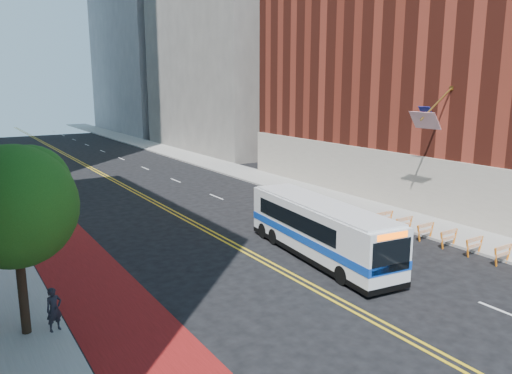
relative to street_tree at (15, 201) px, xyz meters
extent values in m
plane|color=black|center=(11.24, -6.04, -4.91)|extent=(160.00, 160.00, 0.00)
cube|color=gray|center=(23.24, 23.96, -4.84)|extent=(4.00, 140.00, 0.15)
cube|color=#5F0F0D|center=(3.14, 23.96, -4.91)|extent=(3.60, 140.00, 0.01)
cube|color=gold|center=(11.06, 23.96, -4.91)|extent=(0.14, 140.00, 0.01)
cube|color=gold|center=(11.42, 23.96, -4.91)|extent=(0.14, 140.00, 0.01)
cube|color=silver|center=(16.04, -8.04, -4.90)|extent=(0.14, 2.20, 0.01)
cube|color=silver|center=(16.04, -0.04, -4.90)|extent=(0.14, 2.20, 0.01)
cube|color=silver|center=(16.04, 7.96, -4.90)|extent=(0.14, 2.20, 0.01)
cube|color=silver|center=(16.04, 15.96, -4.90)|extent=(0.14, 2.20, 0.01)
cube|color=silver|center=(16.04, 23.96, -4.90)|extent=(0.14, 2.20, 0.01)
cube|color=silver|center=(16.04, 31.96, -4.90)|extent=(0.14, 2.20, 0.01)
cube|color=silver|center=(16.04, 39.96, -4.90)|extent=(0.14, 2.20, 0.01)
cube|color=silver|center=(16.04, 47.96, -4.90)|extent=(0.14, 2.20, 0.01)
cube|color=silver|center=(16.04, 55.96, -4.90)|extent=(0.14, 2.20, 0.01)
cube|color=silver|center=(16.04, 63.96, -4.90)|extent=(0.14, 2.20, 0.01)
cube|color=silver|center=(16.04, 71.96, -4.90)|extent=(0.14, 2.20, 0.01)
cube|color=silver|center=(16.04, 79.96, -4.90)|extent=(0.14, 2.20, 0.01)
cube|color=#5B1F14|center=(33.24, 5.96, 6.09)|extent=(16.00, 36.00, 22.00)
cube|color=#9E9384|center=(25.29, 5.96, -2.91)|extent=(0.50, 36.00, 4.00)
cube|color=black|center=(25.39, -0.04, -3.81)|extent=(0.35, 2.80, 2.20)
cube|color=black|center=(25.39, 6.96, -3.81)|extent=(0.35, 2.80, 2.20)
cube|color=black|center=(25.39, 13.96, -3.81)|extent=(0.35, 2.80, 2.20)
cube|color=#A57F33|center=(25.29, 1.96, 3.59)|extent=(0.25, 0.25, 0.25)
cylinder|color=#A57F33|center=(23.94, 1.96, 2.69)|extent=(2.85, 0.12, 2.05)
cube|color=#B21419|center=(22.94, 1.96, 1.69)|extent=(0.75, 1.90, 1.05)
cube|color=navy|center=(23.49, 2.41, 2.24)|extent=(0.39, 0.85, 0.52)
cube|color=orange|center=(20.29, -4.94, -4.41)|extent=(0.32, 0.06, 0.99)
cube|color=orange|center=(21.39, -4.94, -4.41)|extent=(0.32, 0.06, 0.99)
cube|color=orange|center=(20.84, -4.94, -4.01)|extent=(1.25, 0.05, 0.22)
cube|color=orange|center=(20.84, -4.94, -4.36)|extent=(1.25, 0.05, 0.18)
cube|color=orange|center=(20.29, -3.39, -4.41)|extent=(0.32, 0.06, 0.99)
cube|color=orange|center=(21.39, -3.39, -4.41)|extent=(0.32, 0.06, 0.99)
cube|color=orange|center=(20.84, -3.39, -4.01)|extent=(1.25, 0.05, 0.22)
cube|color=orange|center=(20.84, -3.39, -4.36)|extent=(1.25, 0.05, 0.18)
cube|color=orange|center=(20.29, -1.84, -4.41)|extent=(0.32, 0.06, 0.99)
cube|color=orange|center=(21.39, -1.84, -4.41)|extent=(0.32, 0.06, 0.99)
cube|color=orange|center=(20.84, -1.84, -4.01)|extent=(1.25, 0.05, 0.22)
cube|color=orange|center=(20.84, -1.84, -4.36)|extent=(1.25, 0.05, 0.18)
cube|color=orange|center=(20.29, -0.29, -4.41)|extent=(0.32, 0.06, 0.99)
cube|color=orange|center=(21.39, -0.29, -4.41)|extent=(0.32, 0.06, 0.99)
cube|color=orange|center=(20.84, -0.29, -4.01)|extent=(1.25, 0.05, 0.22)
cube|color=orange|center=(20.84, -0.29, -4.36)|extent=(1.25, 0.05, 0.18)
cube|color=orange|center=(20.29, 1.26, -4.41)|extent=(0.32, 0.06, 0.99)
cube|color=orange|center=(21.39, 1.26, -4.41)|extent=(0.32, 0.06, 0.99)
cube|color=orange|center=(20.84, 1.26, -4.01)|extent=(1.25, 0.05, 0.22)
cube|color=orange|center=(20.84, 1.26, -4.36)|extent=(1.25, 0.05, 0.18)
cube|color=orange|center=(20.29, 2.81, -4.41)|extent=(0.32, 0.06, 0.99)
cube|color=orange|center=(21.39, 2.81, -4.41)|extent=(0.32, 0.06, 0.99)
cube|color=orange|center=(20.84, 2.81, -4.01)|extent=(1.25, 0.05, 0.22)
cube|color=orange|center=(20.84, 2.81, -4.36)|extent=(1.25, 0.05, 0.18)
cylinder|color=black|center=(-0.06, -0.04, -3.16)|extent=(0.32, 0.32, 3.20)
sphere|color=#16400D|center=(-0.06, -0.04, -0.16)|extent=(4.20, 4.20, 4.20)
sphere|color=#16400D|center=(0.54, 0.36, 0.44)|extent=(2.80, 2.80, 2.80)
cube|color=silver|center=(13.92, 0.71, -3.35)|extent=(3.39, 10.77, 2.51)
cube|color=#0D3AA7|center=(13.92, 0.71, -3.72)|extent=(3.43, 10.80, 0.40)
cube|color=black|center=(13.99, 1.41, -2.93)|extent=(3.10, 7.61, 0.84)
cube|color=black|center=(13.37, -4.53, -3.15)|extent=(2.02, 0.30, 1.41)
cube|color=black|center=(14.47, 5.94, -2.97)|extent=(1.83, 0.28, 0.88)
cube|color=#FF5905|center=(13.37, -4.54, -2.26)|extent=(1.60, 0.24, 0.26)
cube|color=silver|center=(13.92, 0.71, -2.04)|extent=(3.22, 10.23, 0.11)
cube|color=black|center=(13.92, 0.71, -4.60)|extent=(3.42, 10.80, 0.26)
cylinder|color=black|center=(12.53, -2.55, -4.47)|extent=(0.36, 0.90, 0.88)
cylinder|color=black|center=(14.60, -2.77, -4.47)|extent=(0.36, 0.90, 0.88)
cylinder|color=black|center=(13.20, 3.76, -4.47)|extent=(0.36, 0.90, 0.88)
cylinder|color=black|center=(15.27, 3.55, -4.47)|extent=(0.36, 0.90, 0.88)
cylinder|color=black|center=(13.33, 5.03, -4.47)|extent=(0.36, 0.90, 0.88)
cylinder|color=black|center=(15.40, 4.81, -4.47)|extent=(0.36, 0.90, 0.88)
imported|color=black|center=(1.94, 20.34, -4.12)|extent=(2.87, 4.97, 1.59)
imported|color=black|center=(3.91, 20.80, -4.13)|extent=(3.16, 5.02, 1.56)
imported|color=black|center=(3.34, 31.31, -4.14)|extent=(3.47, 5.66, 1.53)
imported|color=black|center=(0.84, -0.42, -3.96)|extent=(0.67, 0.54, 1.60)
camera|label=1|loc=(-1.91, -18.10, 3.90)|focal=35.00mm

